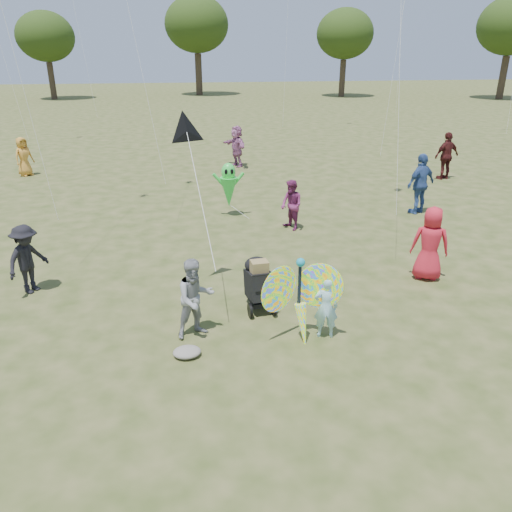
# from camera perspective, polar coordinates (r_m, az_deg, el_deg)

# --- Properties ---
(ground) EXTENTS (160.00, 160.00, 0.00)m
(ground) POSITION_cam_1_polar(r_m,az_deg,el_deg) (9.42, 2.76, -9.59)
(ground) COLOR #51592B
(ground) RESTS_ON ground
(child_girl) EXTENTS (0.49, 0.37, 1.23)m
(child_girl) POSITION_cam_1_polar(r_m,az_deg,el_deg) (9.32, 8.01, -5.81)
(child_girl) COLOR #9CD3DD
(child_girl) RESTS_ON ground
(adult_man) EXTENTS (0.91, 0.81, 1.54)m
(adult_man) POSITION_cam_1_polar(r_m,az_deg,el_deg) (9.27, -6.94, -4.83)
(adult_man) COLOR gray
(adult_man) RESTS_ON ground
(grey_bag) EXTENTS (0.50, 0.41, 0.16)m
(grey_bag) POSITION_cam_1_polar(r_m,az_deg,el_deg) (9.02, -7.90, -10.82)
(grey_bag) COLOR gray
(grey_bag) RESTS_ON ground
(crowd_a) EXTENTS (1.00, 0.86, 1.74)m
(crowd_a) POSITION_cam_1_polar(r_m,az_deg,el_deg) (12.17, 19.28, 1.35)
(crowd_a) COLOR red
(crowd_a) RESTS_ON ground
(crowd_b) EXTENTS (1.05, 1.16, 1.56)m
(crowd_b) POSITION_cam_1_polar(r_m,az_deg,el_deg) (11.95, -24.69, -0.33)
(crowd_b) COLOR black
(crowd_b) RESTS_ON ground
(crowd_c) EXTENTS (1.25, 0.89, 1.96)m
(crowd_c) POSITION_cam_1_polar(r_m,az_deg,el_deg) (17.17, 18.30, 7.84)
(crowd_c) COLOR #33508C
(crowd_c) RESTS_ON ground
(crowd_e) EXTENTS (0.79, 0.88, 1.50)m
(crowd_e) POSITION_cam_1_polar(r_m,az_deg,el_deg) (14.86, 4.07, 5.81)
(crowd_e) COLOR #772758
(crowd_e) RESTS_ON ground
(crowd_g) EXTENTS (0.92, 0.93, 1.63)m
(crowd_g) POSITION_cam_1_polar(r_m,az_deg,el_deg) (23.68, -25.02, 10.26)
(crowd_g) COLOR gold
(crowd_g) RESTS_ON ground
(crowd_h) EXTENTS (1.20, 0.70, 1.93)m
(crowd_h) POSITION_cam_1_polar(r_m,az_deg,el_deg) (22.33, 20.94, 10.64)
(crowd_h) COLOR #441616
(crowd_h) RESTS_ON ground
(crowd_j) EXTENTS (1.17, 1.79, 1.84)m
(crowd_j) POSITION_cam_1_polar(r_m,az_deg,el_deg) (23.39, -2.24, 12.44)
(crowd_j) COLOR #A45E8D
(crowd_j) RESTS_ON ground
(jogging_stroller) EXTENTS (0.55, 1.08, 1.09)m
(jogging_stroller) POSITION_cam_1_polar(r_m,az_deg,el_deg) (10.25, 0.29, -2.84)
(jogging_stroller) COLOR black
(jogging_stroller) RESTS_ON ground
(butterfly_kite) EXTENTS (1.74, 0.75, 1.82)m
(butterfly_kite) POSITION_cam_1_polar(r_m,az_deg,el_deg) (9.08, 5.13, -4.95)
(butterfly_kite) COLOR orange
(butterfly_kite) RESTS_ON ground
(delta_kite_rig) EXTENTS (0.89, 2.27, 2.66)m
(delta_kite_rig) POSITION_cam_1_polar(r_m,az_deg,el_deg) (10.39, -7.91, 13.83)
(delta_kite_rig) COLOR black
(delta_kite_rig) RESTS_ON ground
(alien_kite) EXTENTS (1.12, 0.69, 1.74)m
(alien_kite) POSITION_cam_1_polar(r_m,az_deg,el_deg) (16.00, -3.14, 7.89)
(alien_kite) COLOR #33DA45
(alien_kite) RESTS_ON ground
(tree_line) EXTENTS (91.78, 33.60, 10.79)m
(tree_line) POSITION_cam_1_polar(r_m,az_deg,el_deg) (53.08, -4.09, 24.46)
(tree_line) COLOR #3A2D21
(tree_line) RESTS_ON ground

